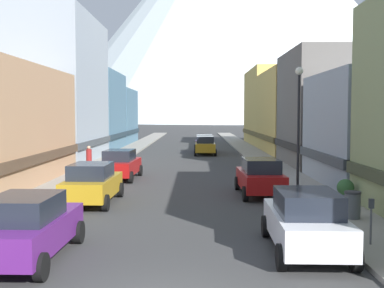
{
  "coord_description": "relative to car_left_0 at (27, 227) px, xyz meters",
  "views": [
    {
      "loc": [
        0.69,
        -9.37,
        3.92
      ],
      "look_at": [
        0.42,
        27.94,
        1.55
      ],
      "focal_mm": 44.75,
      "sensor_mm": 36.0,
      "label": 1
    }
  ],
  "objects": [
    {
      "name": "car_right_1",
      "position": [
        7.6,
        10.24,
        0.0
      ],
      "size": [
        2.14,
        4.44,
        1.78
      ],
      "color": "#9E1111",
      "rests_on": "ground"
    },
    {
      "name": "car_left_1",
      "position": [
        0.0,
        8.04,
        0.0
      ],
      "size": [
        2.15,
        4.44,
        1.78
      ],
      "color": "#B28419",
      "rests_on": "ground"
    },
    {
      "name": "storefront_right_4",
      "position": [
        15.43,
        47.75,
        3.64
      ],
      "size": [
        8.57,
        13.97,
        9.41
      ],
      "color": "#D8B259",
      "rests_on": "ground"
    },
    {
      "name": "car_driving_1",
      "position": [
        5.4,
        35.87,
        0.0
      ],
      "size": [
        2.06,
        4.4,
        1.78
      ],
      "color": "#591E72",
      "rests_on": "ground"
    },
    {
      "name": "storefront_left_4",
      "position": [
        -7.22,
        49.94,
        2.51
      ],
      "size": [
        7.34,
        11.0,
        7.08
      ],
      "color": "slate",
      "rests_on": "ground"
    },
    {
      "name": "sidewalk_right",
      "position": [
        10.05,
        31.82,
        -0.82
      ],
      "size": [
        2.5,
        100.0,
        0.15
      ],
      "primitive_type": "cube",
      "color": "gray",
      "rests_on": "ground"
    },
    {
      "name": "car_left_2",
      "position": [
        -0.0,
        15.78,
        0.0
      ],
      "size": [
        2.24,
        4.48,
        1.78
      ],
      "color": "#9E1111",
      "rests_on": "ground"
    },
    {
      "name": "parking_meter_near",
      "position": [
        9.55,
        1.08,
        0.11
      ],
      "size": [
        0.14,
        0.1,
        1.33
      ],
      "color": "#595960",
      "rests_on": "sidewalk_right"
    },
    {
      "name": "streetlamp_right",
      "position": [
        9.15,
        9.1,
        3.09
      ],
      "size": [
        0.36,
        0.36,
        5.86
      ],
      "color": "black",
      "rests_on": "sidewalk_right"
    },
    {
      "name": "storefront_left_3",
      "position": [
        -6.73,
        38.41,
        3.1
      ],
      "size": [
        6.37,
        11.2,
        8.31
      ],
      "color": "slate",
      "rests_on": "ground"
    },
    {
      "name": "car_left_0",
      "position": [
        0.0,
        0.0,
        0.0
      ],
      "size": [
        2.15,
        4.44,
        1.78
      ],
      "color": "#591E72",
      "rests_on": "ground"
    },
    {
      "name": "sidewalk_left",
      "position": [
        -2.45,
        31.82,
        -0.82
      ],
      "size": [
        2.5,
        100.0,
        0.15
      ],
      "primitive_type": "cube",
      "color": "gray",
      "rests_on": "ground"
    },
    {
      "name": "pedestrian_0",
      "position": [
        -2.45,
        18.39,
        0.03
      ],
      "size": [
        0.36,
        0.36,
        1.68
      ],
      "color": "maroon",
      "rests_on": "sidewalk_left"
    },
    {
      "name": "car_right_0",
      "position": [
        7.6,
        0.76,
        0.0
      ],
      "size": [
        2.17,
        4.45,
        1.78
      ],
      "color": "silver",
      "rests_on": "ground"
    },
    {
      "name": "storefront_right_2",
      "position": [
        15.09,
        23.04,
        3.2
      ],
      "size": [
        7.87,
        9.25,
        8.51
      ],
      "color": "#66605B",
      "rests_on": "ground"
    },
    {
      "name": "storefront_left_2",
      "position": [
        -7.07,
        26.42,
        4.78
      ],
      "size": [
        7.05,
        12.1,
        11.71
      ],
      "color": "#99A5B2",
      "rests_on": "ground"
    },
    {
      "name": "potted_plant_1",
      "position": [
        10.8,
        7.42,
        -0.18
      ],
      "size": [
        0.72,
        0.72,
        1.03
      ],
      "color": "#4C4C51",
      "rests_on": "sidewalk_right"
    },
    {
      "name": "storefront_right_3",
      "position": [
        14.84,
        34.44,
        2.99
      ],
      "size": [
        7.37,
        12.55,
        8.08
      ],
      "color": "#D8B259",
      "rests_on": "ground"
    },
    {
      "name": "car_driving_0",
      "position": [
        5.4,
        32.92,
        0.0
      ],
      "size": [
        2.06,
        4.4,
        1.78
      ],
      "color": "#B28419",
      "rests_on": "ground"
    },
    {
      "name": "trash_bin_right",
      "position": [
        10.15,
        4.53,
        -0.26
      ],
      "size": [
        0.59,
        0.59,
        0.98
      ],
      "color": "#4C5156",
      "rests_on": "sidewalk_right"
    }
  ]
}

